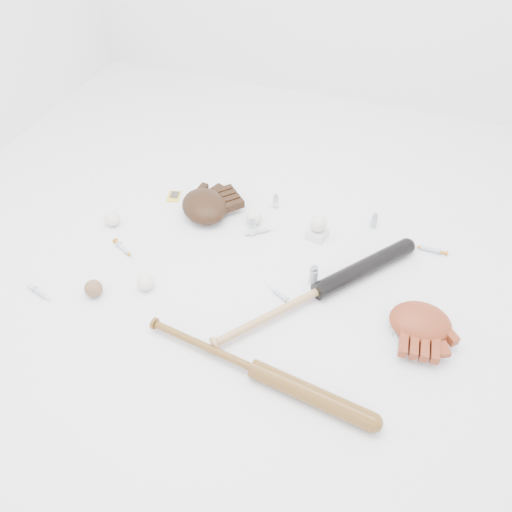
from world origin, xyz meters
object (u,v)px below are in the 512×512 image
(bat_wood, at_px, (255,369))
(pedestal, at_px, (317,233))
(glove_dark, at_px, (204,206))
(bat_dark, at_px, (318,291))

(bat_wood, xyz_separation_m, pedestal, (0.03, 0.72, -0.01))
(glove_dark, bearing_deg, pedestal, 45.45)
(bat_wood, xyz_separation_m, glove_dark, (-0.48, 0.70, 0.02))
(bat_wood, distance_m, glove_dark, 0.85)
(glove_dark, bearing_deg, bat_dark, 16.23)
(bat_wood, relative_size, glove_dark, 3.10)
(bat_dark, distance_m, glove_dark, 0.67)
(bat_dark, relative_size, pedestal, 12.61)
(glove_dark, bearing_deg, bat_wood, -12.48)
(bat_wood, bearing_deg, glove_dark, 132.71)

